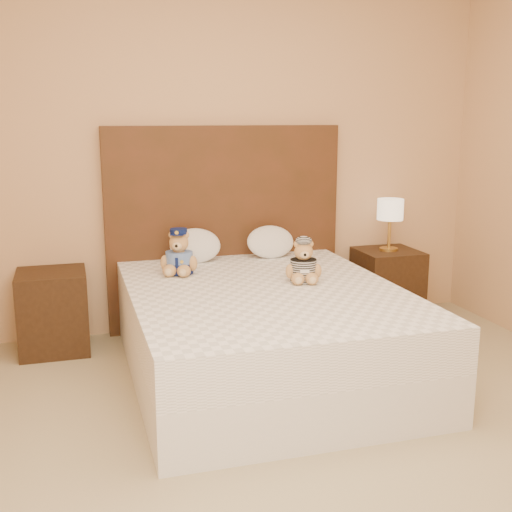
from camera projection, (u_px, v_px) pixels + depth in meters
The scene contains 11 objects.
ground at pixel (344, 475), 2.86m from camera, with size 4.00×4.50×0.00m, color tan.
room_walls at pixel (314, 61), 2.90m from camera, with size 4.04×4.52×2.72m.
bed at pixel (265, 332), 3.92m from camera, with size 1.60×2.00×0.55m.
headboard at pixel (225, 228), 4.77m from camera, with size 1.75×0.08×1.50m, color #512A18.
nightstand_left at pixel (53, 311), 4.33m from camera, with size 0.45×0.45×0.55m, color #341F10.
nightstand_right at pixel (387, 285), 5.02m from camera, with size 0.45×0.45×0.55m, color #341F10.
lamp at pixel (390, 212), 4.90m from camera, with size 0.20×0.20×0.40m.
teddy_police at pixel (179, 252), 4.19m from camera, with size 0.26×0.25×0.30m, color #BA7E48, non-canonical shape.
teddy_prisoner at pixel (303, 261), 3.99m from camera, with size 0.24×0.23×0.27m, color #BA7E48, non-canonical shape.
pillow_left at pixel (195, 244), 4.54m from camera, with size 0.36×0.24×0.26m, color white.
pillow_right at pixel (270, 240), 4.70m from camera, with size 0.35×0.23×0.25m, color white.
Camera 1 is at (-1.11, -2.37, 1.56)m, focal length 45.00 mm.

